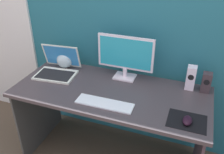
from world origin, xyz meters
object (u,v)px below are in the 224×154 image
(keyboard_external, at_px, (105,103))
(mouse, at_px, (187,120))
(fishbowl, at_px, (65,60))
(speaker_near_monitor, at_px, (191,78))
(monitor, at_px, (125,56))
(speaker_right, at_px, (206,82))
(laptop, at_px, (58,68))

(keyboard_external, height_order, mouse, mouse)
(fishbowl, bearing_deg, mouse, -20.66)
(fishbowl, bearing_deg, speaker_near_monitor, 0.64)
(monitor, height_order, mouse, monitor)
(mouse, bearing_deg, keyboard_external, -177.68)
(monitor, relative_size, keyboard_external, 1.12)
(monitor, bearing_deg, speaker_right, 0.96)
(speaker_near_monitor, height_order, laptop, laptop)
(fishbowl, height_order, keyboard_external, fishbowl)
(speaker_right, xyz_separation_m, mouse, (-0.09, -0.44, -0.06))
(fishbowl, bearing_deg, speaker_right, 0.58)
(fishbowl, bearing_deg, laptop, -90.20)
(laptop, relative_size, keyboard_external, 0.87)
(monitor, xyz_separation_m, fishbowl, (-0.58, -0.00, -0.13))
(laptop, relative_size, fishbowl, 2.41)
(fishbowl, relative_size, keyboard_external, 0.36)
(speaker_near_monitor, xyz_separation_m, mouse, (0.03, -0.44, -0.08))
(monitor, height_order, speaker_near_monitor, monitor)
(keyboard_external, bearing_deg, fishbowl, 142.17)
(speaker_near_monitor, distance_m, fishbowl, 1.11)
(monitor, xyz_separation_m, speaker_near_monitor, (0.53, 0.01, -0.11))
(laptop, xyz_separation_m, keyboard_external, (0.56, -0.29, -0.04))
(laptop, height_order, keyboard_external, laptop)
(mouse, bearing_deg, fishbowl, 162.45)
(laptop, bearing_deg, mouse, -14.59)
(monitor, xyz_separation_m, speaker_right, (0.65, 0.01, -0.12))
(speaker_near_monitor, height_order, keyboard_external, speaker_near_monitor)
(speaker_near_monitor, distance_m, mouse, 0.45)
(speaker_near_monitor, bearing_deg, speaker_right, -0.03)
(fishbowl, height_order, mouse, fishbowl)
(speaker_near_monitor, distance_m, keyboard_external, 0.71)
(laptop, height_order, mouse, laptop)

